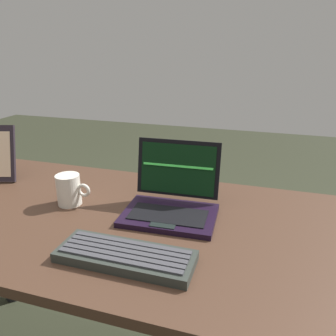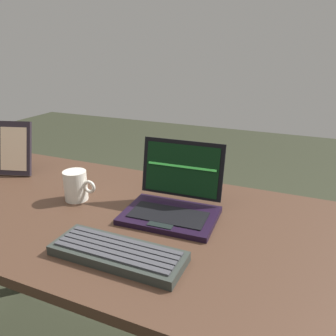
% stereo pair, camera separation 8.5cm
% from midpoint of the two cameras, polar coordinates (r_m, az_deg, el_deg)
% --- Properties ---
extents(desk, '(1.79, 0.66, 0.70)m').
position_cam_midpoint_polar(desk, '(0.97, -4.66, -15.00)').
color(desk, '#3E281C').
rests_on(desk, ground).
extents(laptop_front, '(0.26, 0.22, 0.19)m').
position_cam_midpoint_polar(laptop_front, '(0.94, -1.93, -5.66)').
color(laptop_front, black).
rests_on(laptop_front, desk).
extents(external_keyboard, '(0.31, 0.11, 0.03)m').
position_cam_midpoint_polar(external_keyboard, '(0.77, -10.59, -14.70)').
color(external_keyboard, '#292E2A').
rests_on(external_keyboard, desk).
extents(coffee_mug, '(0.11, 0.07, 0.09)m').
position_cam_midpoint_polar(coffee_mug, '(1.04, -18.88, -3.59)').
color(coffee_mug, beige).
rests_on(coffee_mug, desk).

